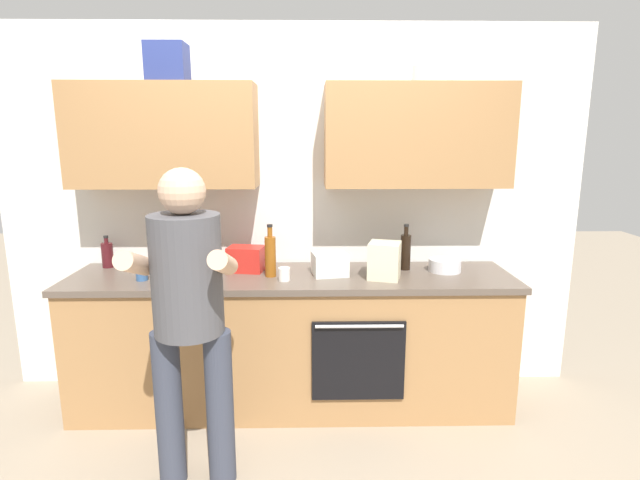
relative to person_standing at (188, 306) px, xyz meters
The scene contains 19 objects.
ground_plane 1.31m from the person_standing, 58.06° to the left, with size 12.00×12.00×0.00m, color gray.
back_wall_unit 1.25m from the person_standing, 65.48° to the left, with size 4.00×0.38×2.50m.
counter 1.03m from the person_standing, 57.93° to the left, with size 2.84×0.67×0.90m.
person_standing is the anchor object (origin of this frame).
bottle_juice 1.03m from the person_standing, 113.81° to the left, with size 0.07×0.07×0.28m.
bottle_syrup 0.81m from the person_standing, 64.83° to the left, with size 0.07×0.07×0.34m.
bottle_vinegar 0.80m from the person_standing, 94.70° to the left, with size 0.08×0.08×0.27m.
bottle_oil 0.75m from the person_standing, 103.34° to the left, with size 0.05×0.05×0.19m.
bottle_hotsauce 0.64m from the person_standing, 111.78° to the left, with size 0.07×0.07×0.23m.
bottle_wine 1.25m from the person_standing, 128.58° to the left, with size 0.08×0.08×0.22m.
bottle_soy 1.51m from the person_standing, 35.62° to the left, with size 0.07×0.07×0.31m.
bottle_soda 0.70m from the person_standing, 91.95° to the left, with size 0.06×0.06×0.26m.
cup_tea 0.80m from the person_standing, 124.04° to the left, with size 0.07×0.07×0.10m, color #33598C.
cup_coffee 0.77m from the person_standing, 55.56° to the left, with size 0.07×0.07×0.08m, color white.
mixing_bowl 1.70m from the person_standing, 29.28° to the left, with size 0.21×0.21×0.08m, color silver.
knife_block 0.94m from the person_standing, 105.54° to the left, with size 0.10×0.14×0.27m.
grocery_bag_rice 1.26m from the person_standing, 32.54° to the left, with size 0.19×0.18×0.23m, color beige.
grocery_bag_produce 1.05m from the person_standing, 46.47° to the left, with size 0.22×0.18×0.14m, color silver.
grocery_bag_crisps 0.88m from the person_standing, 78.69° to the left, with size 0.23×0.16×0.16m, color red.
Camera 1 is at (0.13, -3.06, 1.78)m, focal length 27.79 mm.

